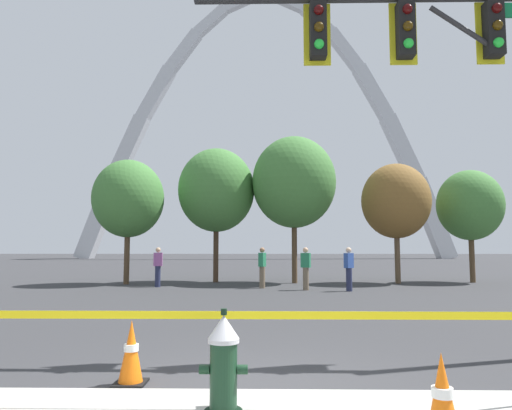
# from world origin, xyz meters

# --- Properties ---
(ground_plane) EXTENTS (240.00, 240.00, 0.00)m
(ground_plane) POSITION_xyz_m (0.00, 0.00, 0.00)
(ground_plane) COLOR #333335
(fire_hydrant) EXTENTS (0.46, 0.48, 0.99)m
(fire_hydrant) POSITION_xyz_m (-0.29, -0.60, 0.47)
(fire_hydrant) COLOR black
(fire_hydrant) RESTS_ON ground
(caution_tape_barrier) EXTENTS (6.14, 0.06, 0.97)m
(caution_tape_barrier) POSITION_xyz_m (-0.38, -0.31, 0.68)
(caution_tape_barrier) COLOR #232326
(caution_tape_barrier) RESTS_ON ground
(traffic_cone_by_hydrant) EXTENTS (0.36, 0.36, 0.73)m
(traffic_cone_by_hydrant) POSITION_xyz_m (-1.45, 0.38, 0.36)
(traffic_cone_by_hydrant) COLOR black
(traffic_cone_by_hydrant) RESTS_ON ground
(traffic_cone_mid_sidewalk) EXTENTS (0.36, 0.36, 0.73)m
(traffic_cone_mid_sidewalk) POSITION_xyz_m (1.53, -1.26, 0.36)
(traffic_cone_mid_sidewalk) COLOR black
(traffic_cone_mid_sidewalk) RESTS_ON ground
(traffic_signal_gantry) EXTENTS (6.42, 0.44, 6.00)m
(traffic_signal_gantry) POSITION_xyz_m (3.42, 2.11, 4.27)
(traffic_signal_gantry) COLOR #232326
(traffic_signal_gantry) RESTS_ON ground
(monument_arch) EXTENTS (56.79, 2.37, 41.96)m
(monument_arch) POSITION_xyz_m (-0.00, 65.61, 18.68)
(monument_arch) COLOR silver
(monument_arch) RESTS_ON ground
(tree_far_left) EXTENTS (3.12, 3.12, 5.46)m
(tree_far_left) POSITION_xyz_m (-5.93, 15.36, 3.74)
(tree_far_left) COLOR brown
(tree_far_left) RESTS_ON ground
(tree_left_mid) EXTENTS (3.56, 3.56, 6.23)m
(tree_left_mid) POSITION_xyz_m (-2.16, 16.65, 4.26)
(tree_left_mid) COLOR #473323
(tree_left_mid) RESTS_ON ground
(tree_center_left) EXTENTS (3.80, 3.80, 6.65)m
(tree_center_left) POSITION_xyz_m (1.44, 16.12, 4.55)
(tree_center_left) COLOR brown
(tree_center_left) RESTS_ON ground
(tree_center_right) EXTENTS (3.07, 3.07, 5.37)m
(tree_center_right) POSITION_xyz_m (6.02, 16.02, 3.67)
(tree_center_right) COLOR brown
(tree_center_right) RESTS_ON ground
(tree_right_mid) EXTENTS (2.95, 2.95, 5.17)m
(tree_right_mid) POSITION_xyz_m (9.58, 16.64, 3.53)
(tree_right_mid) COLOR brown
(tree_right_mid) RESTS_ON ground
(pedestrian_walking_left) EXTENTS (0.39, 0.38, 1.59)m
(pedestrian_walking_left) POSITION_xyz_m (3.17, 12.19, 0.82)
(pedestrian_walking_left) COLOR #232847
(pedestrian_walking_left) RESTS_ON ground
(pedestrian_standing_center) EXTENTS (0.39, 0.31, 1.59)m
(pedestrian_standing_center) POSITION_xyz_m (1.63, 12.59, 0.82)
(pedestrian_standing_center) COLOR brown
(pedestrian_standing_center) RESTS_ON ground
(pedestrian_walking_right) EXTENTS (0.31, 0.39, 1.59)m
(pedestrian_walking_right) POSITION_xyz_m (0.00, 13.40, 0.82)
(pedestrian_walking_right) COLOR brown
(pedestrian_walking_right) RESTS_ON ground
(pedestrian_near_trees) EXTENTS (0.36, 0.24, 1.59)m
(pedestrian_near_trees) POSITION_xyz_m (-4.22, 13.89, 0.82)
(pedestrian_near_trees) COLOR #232847
(pedestrian_near_trees) RESTS_ON ground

